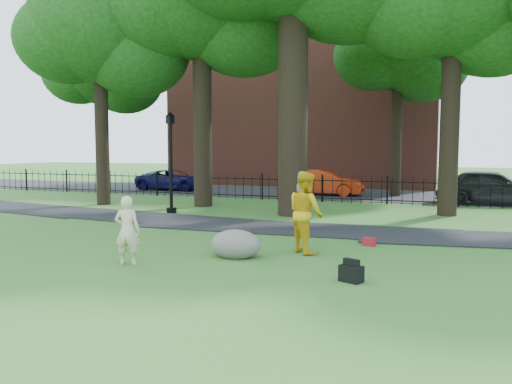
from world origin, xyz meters
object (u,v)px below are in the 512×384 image
at_px(boulder, 236,242).
at_px(red_sedan, 324,183).
at_px(man, 306,212).
at_px(lamppost, 171,164).
at_px(woman, 127,230).

bearing_deg(boulder, red_sedan, 95.15).
distance_m(man, lamppost, 8.70).
height_order(man, boulder, man).
height_order(man, lamppost, lamppost).
xyz_separation_m(lamppost, red_sedan, (3.99, 9.28, -1.24)).
relative_size(boulder, red_sedan, 0.29).
xyz_separation_m(boulder, lamppost, (-5.41, 6.40, 1.58)).
bearing_deg(lamppost, man, -15.79).
bearing_deg(boulder, man, 37.14).
height_order(boulder, lamppost, lamppost).
relative_size(lamppost, red_sedan, 0.94).
relative_size(woman, red_sedan, 0.36).
height_order(woman, man, man).
distance_m(man, red_sedan, 14.88).
bearing_deg(lamppost, boulder, -27.53).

